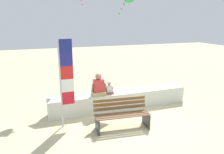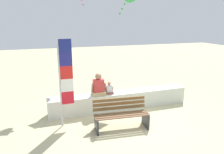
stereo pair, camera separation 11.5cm
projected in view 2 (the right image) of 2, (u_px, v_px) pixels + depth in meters
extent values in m
plane|color=#C3BB8C|center=(133.00, 122.00, 6.89)|extent=(40.00, 40.00, 0.00)
cube|color=silver|center=(120.00, 100.00, 7.88)|extent=(5.19, 0.57, 0.63)
cube|color=brown|center=(123.00, 117.00, 6.17)|extent=(1.65, 0.22, 0.03)
cube|color=brown|center=(122.00, 116.00, 6.28)|extent=(1.65, 0.22, 0.03)
cube|color=brown|center=(121.00, 114.00, 6.38)|extent=(1.65, 0.22, 0.03)
cube|color=brown|center=(120.00, 113.00, 6.49)|extent=(1.65, 0.22, 0.03)
cube|color=brown|center=(119.00, 108.00, 6.56)|extent=(1.64, 0.20, 0.10)
cube|color=brown|center=(119.00, 103.00, 6.54)|extent=(1.64, 0.20, 0.10)
cube|color=brown|center=(119.00, 99.00, 6.53)|extent=(1.64, 0.20, 0.10)
cube|color=#2D2D33|center=(96.00, 125.00, 6.22)|extent=(0.10, 0.53, 0.45)
cube|color=#2D2D33|center=(146.00, 119.00, 6.55)|extent=(0.10, 0.53, 0.45)
cube|color=tan|center=(99.00, 93.00, 7.50)|extent=(0.46, 0.38, 0.13)
cube|color=#C7383A|center=(98.00, 85.00, 7.42)|extent=(0.36, 0.23, 0.44)
cylinder|color=#9A7254|center=(92.00, 88.00, 7.35)|extent=(0.07, 0.18, 0.32)
cylinder|color=#9A7254|center=(105.00, 86.00, 7.48)|extent=(0.07, 0.18, 0.32)
sphere|color=#9A7254|center=(98.00, 76.00, 7.34)|extent=(0.22, 0.22, 0.22)
cube|color=brown|center=(109.00, 93.00, 7.62)|extent=(0.27, 0.22, 0.07)
cube|color=silver|center=(109.00, 88.00, 7.58)|extent=(0.21, 0.13, 0.26)
cylinder|color=tan|center=(106.00, 90.00, 7.54)|extent=(0.04, 0.10, 0.19)
cylinder|color=tan|center=(113.00, 89.00, 7.62)|extent=(0.04, 0.10, 0.19)
sphere|color=tan|center=(109.00, 83.00, 7.53)|extent=(0.13, 0.13, 0.13)
cylinder|color=#B7B7BC|center=(60.00, 85.00, 6.28)|extent=(0.05, 0.05, 2.67)
cube|color=red|center=(68.00, 98.00, 6.46)|extent=(0.36, 0.02, 0.39)
cube|color=white|center=(67.00, 85.00, 6.35)|extent=(0.36, 0.02, 0.39)
cube|color=red|center=(67.00, 73.00, 6.25)|extent=(0.36, 0.02, 0.39)
cube|color=navy|center=(66.00, 59.00, 6.15)|extent=(0.36, 0.02, 0.39)
cube|color=navy|center=(65.00, 46.00, 6.05)|extent=(0.36, 0.02, 0.39)
sphere|color=green|center=(125.00, 4.00, 8.56)|extent=(0.08, 0.08, 0.08)
sphere|color=green|center=(122.00, 9.00, 8.64)|extent=(0.08, 0.08, 0.08)
sphere|color=green|center=(120.00, 14.00, 8.72)|extent=(0.08, 0.08, 0.08)
sphere|color=#C54E94|center=(82.00, 0.00, 8.89)|extent=(0.08, 0.08, 0.08)
sphere|color=#C54E94|center=(83.00, 5.00, 9.02)|extent=(0.08, 0.08, 0.08)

